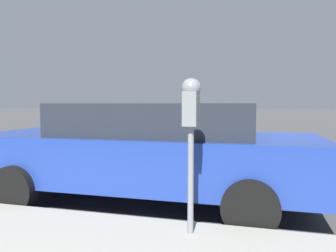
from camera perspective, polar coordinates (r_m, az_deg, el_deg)
name	(u,v)px	position (r m, az deg, el deg)	size (l,w,h in m)	color
ground_plane	(216,187)	(5.91, 8.29, -10.47)	(220.00, 220.00, 0.00)	#424244
parking_meter	(191,116)	(3.23, 4.01, 1.82)	(0.21, 0.19, 1.55)	gray
car_blue	(148,150)	(4.84, -3.51, -4.13)	(2.07, 4.94, 1.46)	navy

